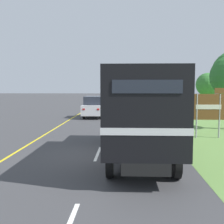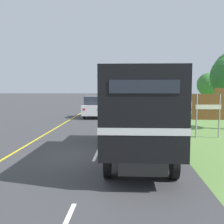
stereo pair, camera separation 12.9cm
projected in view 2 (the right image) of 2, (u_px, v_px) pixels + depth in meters
The scene contains 12 objects.
ground_plane at pixel (96, 156), 11.90m from camera, with size 200.00×200.00×0.00m, color #3D3D3F.
edge_line_yellow at pixel (71, 119), 25.22m from camera, with size 0.12×59.65×0.01m, color yellow.
centre_dash_near at pixel (97, 153), 12.33m from camera, with size 0.12×2.60×0.01m, color white.
centre_dash_mid_a at pixel (107, 130), 18.90m from camera, with size 0.12×2.60×0.01m, color white.
centre_dash_mid_b at pixel (112, 119), 25.46m from camera, with size 0.12×2.60×0.01m, color white.
centre_dash_far at pixel (115, 112), 32.02m from camera, with size 0.12×2.60×0.01m, color white.
centre_dash_farthest at pixel (117, 108), 38.58m from camera, with size 0.12×2.60×0.01m, color white.
horse_trailer_truck at pixel (138, 110), 11.34m from camera, with size 2.50×8.38×3.55m.
lead_car_white at pixel (94, 107), 26.30m from camera, with size 1.80×4.11×2.01m.
highway_sign at pixel (209, 108), 15.87m from camera, with size 1.82×0.09×2.85m.
roadside_tree_far at pixel (209, 85), 34.34m from camera, with size 2.88×2.88×4.57m.
delineator_post at pixel (186, 138), 13.36m from camera, with size 0.08×0.08×0.95m.
Camera 2 is at (1.31, -11.62, 2.96)m, focal length 45.00 mm.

